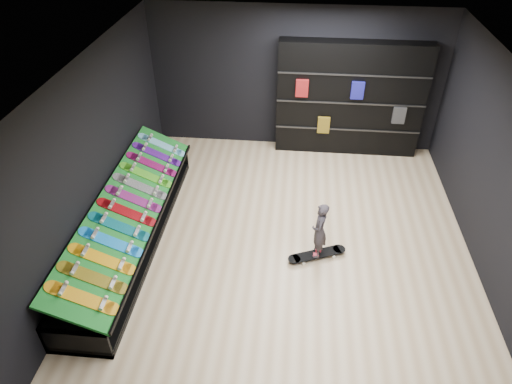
# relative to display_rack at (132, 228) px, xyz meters

# --- Properties ---
(floor) EXTENTS (6.00, 7.00, 0.01)m
(floor) POSITION_rel_display_rack_xyz_m (2.55, 0.00, -0.25)
(floor) COLOR beige
(floor) RESTS_ON ground
(ceiling) EXTENTS (6.00, 7.00, 0.01)m
(ceiling) POSITION_rel_display_rack_xyz_m (2.55, 0.00, 2.75)
(ceiling) COLOR white
(ceiling) RESTS_ON ground
(wall_back) EXTENTS (6.00, 0.02, 3.00)m
(wall_back) POSITION_rel_display_rack_xyz_m (2.55, 3.50, 1.25)
(wall_back) COLOR black
(wall_back) RESTS_ON ground
(wall_left) EXTENTS (0.02, 7.00, 3.00)m
(wall_left) POSITION_rel_display_rack_xyz_m (-0.45, 0.00, 1.25)
(wall_left) COLOR black
(wall_left) RESTS_ON ground
(wall_right) EXTENTS (0.02, 7.00, 3.00)m
(wall_right) POSITION_rel_display_rack_xyz_m (5.55, 0.00, 1.25)
(wall_right) COLOR black
(wall_right) RESTS_ON ground
(display_rack) EXTENTS (0.90, 4.50, 0.50)m
(display_rack) POSITION_rel_display_rack_xyz_m (0.00, 0.00, 0.00)
(display_rack) COLOR black
(display_rack) RESTS_ON ground
(turf_ramp) EXTENTS (0.92, 4.50, 0.46)m
(turf_ramp) POSITION_rel_display_rack_xyz_m (0.05, 0.00, 0.46)
(turf_ramp) COLOR #10681C
(turf_ramp) RESTS_ON display_rack
(back_shelving) EXTENTS (2.98, 0.35, 2.39)m
(back_shelving) POSITION_rel_display_rack_xyz_m (3.68, 3.32, 0.94)
(back_shelving) COLOR black
(back_shelving) RESTS_ON ground
(floor_skateboard) EXTENTS (0.99, 0.58, 0.09)m
(floor_skateboard) POSITION_rel_display_rack_xyz_m (3.07, -0.13, -0.20)
(floor_skateboard) COLOR black
(floor_skateboard) RESTS_ON ground
(child) EXTENTS (0.18, 0.24, 0.58)m
(child) POSITION_rel_display_rack_xyz_m (3.07, -0.13, 0.13)
(child) COLOR black
(child) RESTS_ON floor_skateboard
(display_board_0) EXTENTS (0.93, 0.22, 0.50)m
(display_board_0) POSITION_rel_display_rack_xyz_m (0.06, -1.90, 0.49)
(display_board_0) COLOR orange
(display_board_0) RESTS_ON turf_ramp
(display_board_1) EXTENTS (0.93, 0.22, 0.50)m
(display_board_1) POSITION_rel_display_rack_xyz_m (0.06, -1.55, 0.49)
(display_board_1) COLOR yellow
(display_board_1) RESTS_ON turf_ramp
(display_board_2) EXTENTS (0.93, 0.22, 0.50)m
(display_board_2) POSITION_rel_display_rack_xyz_m (0.06, -1.21, 0.49)
(display_board_2) COLOR yellow
(display_board_2) RESTS_ON turf_ramp
(display_board_3) EXTENTS (0.93, 0.22, 0.50)m
(display_board_3) POSITION_rel_display_rack_xyz_m (0.06, -0.86, 0.49)
(display_board_3) COLOR blue
(display_board_3) RESTS_ON turf_ramp
(display_board_4) EXTENTS (0.93, 0.22, 0.50)m
(display_board_4) POSITION_rel_display_rack_xyz_m (0.06, -0.52, 0.49)
(display_board_4) COLOR #0C8C99
(display_board_4) RESTS_ON turf_ramp
(display_board_5) EXTENTS (0.93, 0.22, 0.50)m
(display_board_5) POSITION_rel_display_rack_xyz_m (0.06, -0.17, 0.49)
(display_board_5) COLOR red
(display_board_5) RESTS_ON turf_ramp
(display_board_6) EXTENTS (0.93, 0.22, 0.50)m
(display_board_6) POSITION_rel_display_rack_xyz_m (0.06, 0.17, 0.49)
(display_board_6) COLOR #2626BF
(display_board_6) RESTS_ON turf_ramp
(display_board_7) EXTENTS (0.93, 0.22, 0.50)m
(display_board_7) POSITION_rel_display_rack_xyz_m (0.06, 0.52, 0.49)
(display_board_7) COLOR black
(display_board_7) RESTS_ON turf_ramp
(display_board_8) EXTENTS (0.93, 0.22, 0.50)m
(display_board_8) POSITION_rel_display_rack_xyz_m (0.06, 0.86, 0.49)
(display_board_8) COLOR green
(display_board_8) RESTS_ON turf_ramp
(display_board_9) EXTENTS (0.93, 0.22, 0.50)m
(display_board_9) POSITION_rel_display_rack_xyz_m (0.06, 1.21, 0.49)
(display_board_9) COLOR #E5198C
(display_board_9) RESTS_ON turf_ramp
(display_board_10) EXTENTS (0.93, 0.22, 0.50)m
(display_board_10) POSITION_rel_display_rack_xyz_m (0.06, 1.55, 0.49)
(display_board_10) COLOR purple
(display_board_10) RESTS_ON turf_ramp
(display_board_11) EXTENTS (0.93, 0.22, 0.50)m
(display_board_11) POSITION_rel_display_rack_xyz_m (0.06, 1.90, 0.49)
(display_board_11) COLOR #0CB2E5
(display_board_11) RESTS_ON turf_ramp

